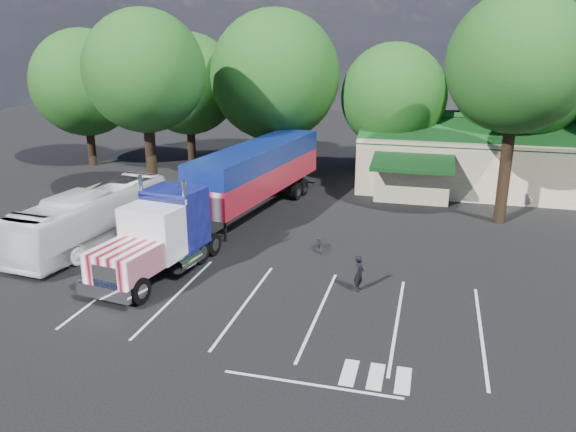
% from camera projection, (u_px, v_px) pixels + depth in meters
% --- Properties ---
extents(ground, '(120.00, 120.00, 0.00)m').
position_uv_depth(ground, '(282.00, 254.00, 29.48)').
color(ground, black).
rests_on(ground, ground).
extents(event_hall, '(24.20, 14.12, 5.55)m').
position_uv_depth(event_hall, '(522.00, 159.00, 41.88)').
color(event_hall, beige).
rests_on(event_hall, ground).
extents(tree_row_a, '(9.00, 9.00, 11.68)m').
position_uv_depth(tree_row_a, '(85.00, 83.00, 47.85)').
color(tree_row_a, black).
rests_on(tree_row_a, ground).
extents(tree_row_b, '(8.40, 8.40, 11.35)m').
position_uv_depth(tree_row_b, '(188.00, 84.00, 46.87)').
color(tree_row_b, black).
rests_on(tree_row_b, ground).
extents(tree_row_c, '(10.00, 10.00, 13.05)m').
position_uv_depth(tree_row_c, '(275.00, 76.00, 43.18)').
color(tree_row_c, black).
rests_on(tree_row_c, ground).
extents(tree_row_d, '(8.00, 8.00, 10.60)m').
position_uv_depth(tree_row_d, '(393.00, 96.00, 42.63)').
color(tree_row_d, black).
rests_on(tree_row_d, ground).
extents(tree_row_e, '(9.60, 9.60, 12.90)m').
position_uv_depth(tree_row_e, '(521.00, 78.00, 40.45)').
color(tree_row_e, black).
rests_on(tree_row_e, ground).
extents(tree_near_left, '(7.60, 7.60, 12.65)m').
position_uv_depth(tree_near_left, '(145.00, 72.00, 34.88)').
color(tree_near_left, black).
rests_on(tree_near_left, ground).
extents(tree_near_right, '(8.00, 8.00, 13.50)m').
position_uv_depth(tree_near_right, '(518.00, 63.00, 31.64)').
color(tree_near_right, black).
rests_on(tree_near_right, ground).
extents(semi_truck, '(5.89, 22.08, 4.59)m').
position_uv_depth(semi_truck, '(237.00, 183.00, 33.27)').
color(semi_truck, black).
rests_on(semi_truck, ground).
extents(woman, '(0.48, 0.66, 1.67)m').
position_uv_depth(woman, '(359.00, 273.00, 24.96)').
color(woman, black).
rests_on(woman, ground).
extents(bicycle, '(1.00, 1.64, 0.81)m').
position_uv_depth(bicycle, '(320.00, 243.00, 29.84)').
color(bicycle, black).
rests_on(bicycle, ground).
extents(tour_bus, '(3.62, 11.15, 3.05)m').
position_uv_depth(tour_bus, '(93.00, 217.00, 30.52)').
color(tour_bus, silver).
rests_on(tour_bus, ground).
extents(silver_sedan, '(4.88, 3.32, 1.52)m').
position_uv_depth(silver_sedan, '(500.00, 189.00, 39.23)').
color(silver_sedan, '#9A9CA1').
rests_on(silver_sedan, ground).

